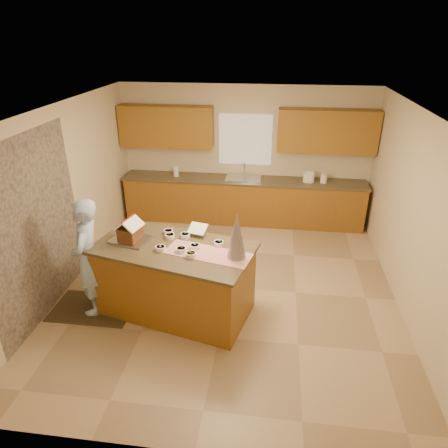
% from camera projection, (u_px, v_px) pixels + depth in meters
% --- Properties ---
extents(floor, '(5.50, 5.50, 0.00)m').
position_uv_depth(floor, '(229.00, 288.00, 6.30)').
color(floor, tan).
rests_on(floor, ground).
extents(ceiling, '(5.50, 5.50, 0.00)m').
position_uv_depth(ceiling, '(230.00, 111.00, 5.12)').
color(ceiling, silver).
rests_on(ceiling, floor).
extents(wall_back, '(5.50, 5.50, 0.00)m').
position_uv_depth(wall_back, '(245.00, 154.00, 8.17)').
color(wall_back, beige).
rests_on(wall_back, floor).
extents(wall_front, '(5.50, 5.50, 0.00)m').
position_uv_depth(wall_front, '(189.00, 344.00, 3.26)').
color(wall_front, beige).
rests_on(wall_front, floor).
extents(wall_left, '(5.50, 5.50, 0.00)m').
position_uv_depth(wall_left, '(62.00, 200.00, 6.00)').
color(wall_left, beige).
rests_on(wall_left, floor).
extents(wall_right, '(5.50, 5.50, 0.00)m').
position_uv_depth(wall_right, '(414.00, 218.00, 5.42)').
color(wall_right, beige).
rests_on(wall_right, floor).
extents(stone_accent, '(0.00, 2.50, 2.50)m').
position_uv_depth(stone_accent, '(35.00, 230.00, 5.33)').
color(stone_accent, gray).
rests_on(stone_accent, wall_left).
extents(window_curtain, '(1.05, 0.03, 1.00)m').
position_uv_depth(window_curtain, '(245.00, 140.00, 8.01)').
color(window_curtain, white).
rests_on(window_curtain, wall_back).
extents(back_counter_base, '(4.80, 0.60, 0.88)m').
position_uv_depth(back_counter_base, '(243.00, 201.00, 8.30)').
color(back_counter_base, brown).
rests_on(back_counter_base, floor).
extents(back_counter_top, '(4.85, 0.63, 0.04)m').
position_uv_depth(back_counter_top, '(243.00, 180.00, 8.10)').
color(back_counter_top, brown).
rests_on(back_counter_top, back_counter_base).
extents(upper_cabinet_left, '(1.85, 0.35, 0.80)m').
position_uv_depth(upper_cabinet_left, '(166.00, 126.00, 7.94)').
color(upper_cabinet_left, olive).
rests_on(upper_cabinet_left, wall_back).
extents(upper_cabinet_right, '(1.85, 0.35, 0.80)m').
position_uv_depth(upper_cabinet_right, '(327.00, 131.00, 7.59)').
color(upper_cabinet_right, olive).
rests_on(upper_cabinet_right, wall_back).
extents(sink, '(0.70, 0.45, 0.12)m').
position_uv_depth(sink, '(243.00, 181.00, 8.10)').
color(sink, silver).
rests_on(sink, back_counter_top).
extents(faucet, '(0.03, 0.03, 0.28)m').
position_uv_depth(faucet, '(244.00, 170.00, 8.19)').
color(faucet, silver).
rests_on(faucet, back_counter_top).
extents(island_base, '(2.20, 1.46, 0.98)m').
position_uv_depth(island_base, '(175.00, 281.00, 5.60)').
color(island_base, brown).
rests_on(island_base, floor).
extents(island_top, '(2.30, 1.57, 0.04)m').
position_uv_depth(island_top, '(173.00, 248.00, 5.38)').
color(island_top, brown).
rests_on(island_top, island_base).
extents(table_runner, '(1.18, 0.66, 0.01)m').
position_uv_depth(table_runner, '(208.00, 253.00, 5.20)').
color(table_runner, '#AA110C').
rests_on(table_runner, island_top).
extents(baking_tray, '(0.59, 0.49, 0.03)m').
position_uv_depth(baking_tray, '(131.00, 240.00, 5.51)').
color(baking_tray, silver).
rests_on(baking_tray, island_top).
extents(cookbook, '(0.28, 0.25, 0.11)m').
position_uv_depth(cookbook, '(198.00, 229.00, 5.62)').
color(cookbook, white).
rests_on(cookbook, island_top).
extents(tinsel_tree, '(0.30, 0.30, 0.62)m').
position_uv_depth(tinsel_tree, '(237.00, 235.00, 5.00)').
color(tinsel_tree, '#ADADB9').
rests_on(tinsel_tree, island_top).
extents(rug, '(1.14, 0.74, 0.01)m').
position_uv_depth(rug, '(93.00, 308.00, 5.84)').
color(rug, black).
rests_on(rug, floor).
extents(boy, '(0.49, 0.67, 1.68)m').
position_uv_depth(boy, '(88.00, 258.00, 5.46)').
color(boy, '#A5BFEA').
rests_on(boy, rug).
extents(canister_a, '(0.14, 0.14, 0.20)m').
position_uv_depth(canister_a, '(307.00, 177.00, 7.90)').
color(canister_a, white).
rests_on(canister_a, back_counter_top).
extents(canister_b, '(0.16, 0.16, 0.23)m').
position_uv_depth(canister_b, '(310.00, 176.00, 7.88)').
color(canister_b, white).
rests_on(canister_b, back_counter_top).
extents(canister_c, '(0.13, 0.13, 0.18)m').
position_uv_depth(canister_c, '(324.00, 178.00, 7.87)').
color(canister_c, white).
rests_on(canister_c, back_counter_top).
extents(paper_towel, '(0.10, 0.10, 0.22)m').
position_uv_depth(paper_towel, '(176.00, 171.00, 8.20)').
color(paper_towel, white).
rests_on(paper_towel, back_counter_top).
extents(gingerbread_house, '(0.37, 0.38, 0.32)m').
position_uv_depth(gingerbread_house, '(130.00, 231.00, 5.46)').
color(gingerbread_house, '#5A2F17').
rests_on(gingerbread_house, baking_tray).
extents(candy_bowls, '(0.88, 0.71, 0.06)m').
position_uv_depth(candy_bowls, '(184.00, 243.00, 5.39)').
color(candy_bowls, orange).
rests_on(candy_bowls, island_top).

